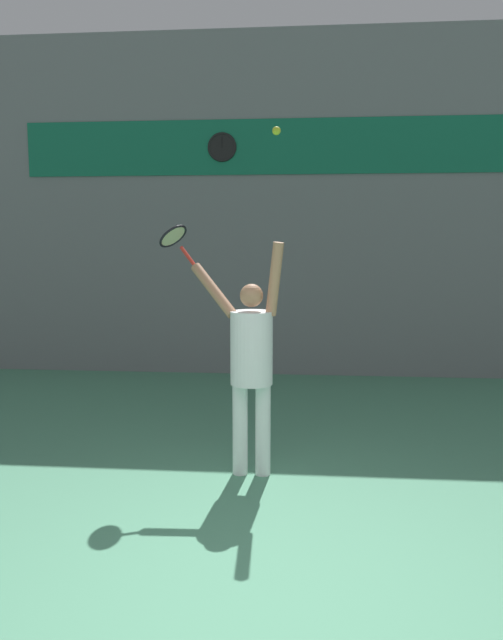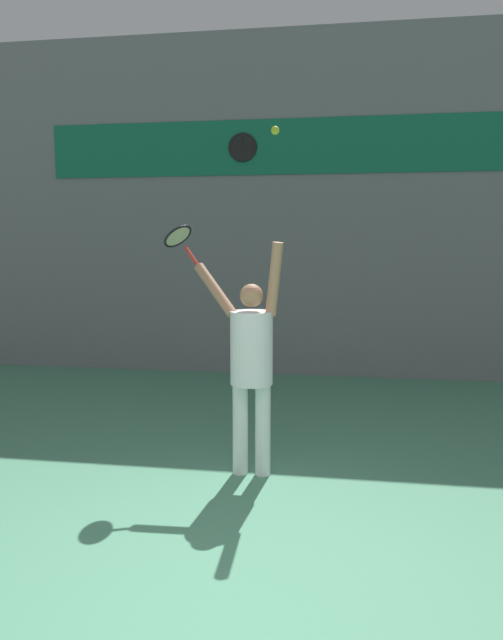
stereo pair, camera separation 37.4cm
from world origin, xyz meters
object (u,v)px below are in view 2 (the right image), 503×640
scoreboard_clock (243,147)px  tennis_player (251,358)px  tennis_racket (179,238)px  tennis_ball (275,130)px

scoreboard_clock → tennis_player: size_ratio=0.21×
scoreboard_clock → tennis_racket: size_ratio=1.04×
scoreboard_clock → tennis_ball: (1.01, -4.16, -0.49)m
scoreboard_clock → tennis_racket: 3.88m
tennis_racket → tennis_ball: size_ratio=6.11×
tennis_racket → tennis_ball: 1.36m
tennis_player → scoreboard_clock: bearing=101.1°
tennis_player → tennis_ball: bearing=-28.7°
tennis_racket → tennis_player: bearing=-28.9°
tennis_player → tennis_ball: 1.85m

